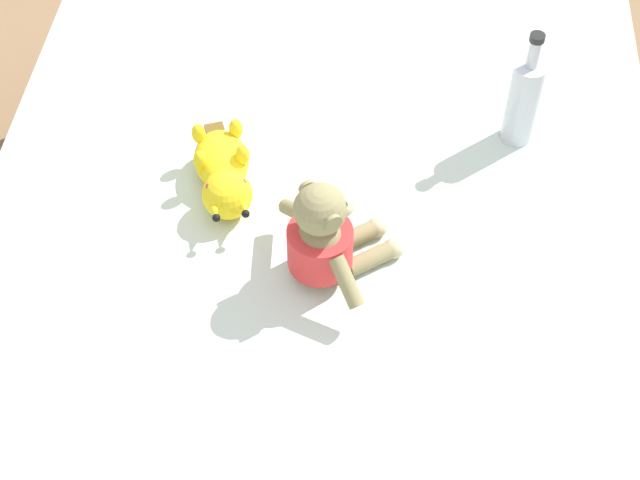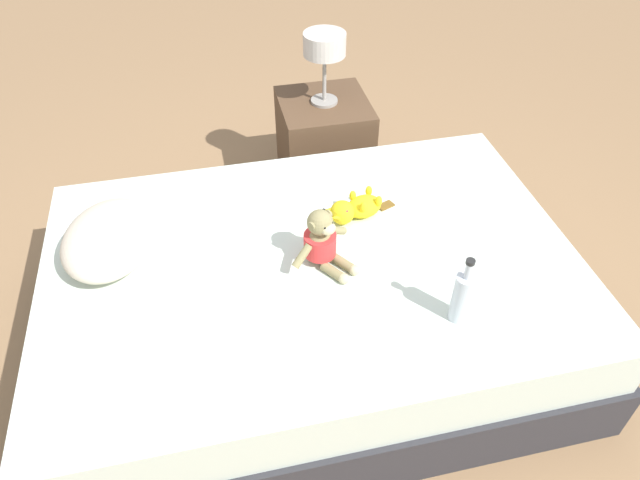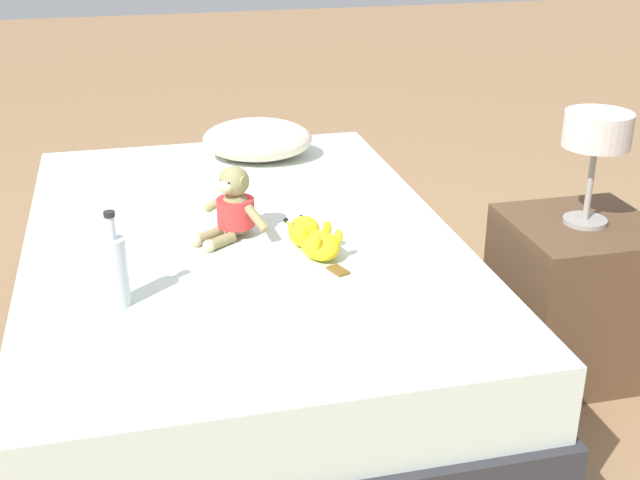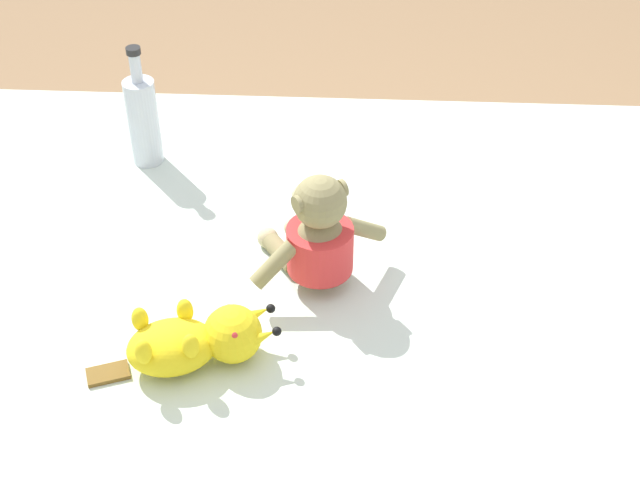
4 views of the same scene
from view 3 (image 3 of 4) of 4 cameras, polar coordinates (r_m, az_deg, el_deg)
The scene contains 8 objects.
ground_plane at distance 2.98m, azimuth -5.16°, elevation -8.14°, with size 16.00×16.00×0.00m, color #93704C.
bed at distance 2.86m, azimuth -5.34°, elevation -4.00°, with size 1.41×2.09×0.49m.
pillow at distance 3.43m, azimuth -4.31°, elevation 6.90°, with size 0.51×0.42×0.16m.
plush_monkey at distance 2.68m, azimuth -5.99°, elevation 2.17°, with size 0.25×0.25×0.24m.
plush_yellow_creature at distance 2.56m, azimuth -0.47°, elevation 0.09°, with size 0.16×0.33×0.10m.
glass_bottle at distance 2.30m, azimuth -13.86°, elevation -2.01°, with size 0.07×0.07×0.27m.
nightstand at distance 2.93m, azimuth 17.05°, elevation -3.73°, with size 0.46×0.46×0.54m.
bedside_lamp at distance 2.72m, azimuth 18.46°, elevation 6.79°, with size 0.21×0.21×0.37m.
Camera 3 is at (-0.33, -2.51, 1.57)m, focal length 46.65 mm.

